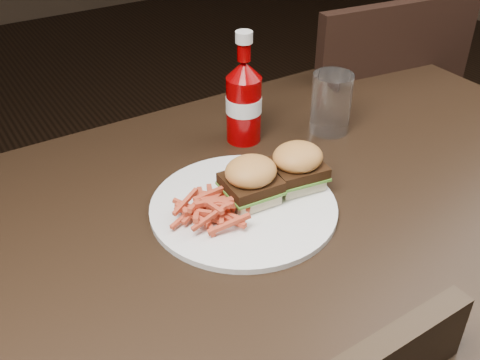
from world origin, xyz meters
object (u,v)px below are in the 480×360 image
tumbler (331,104)px  ketchup_bottle (244,110)px  plate (243,207)px  chair_far (335,145)px  dining_table (301,209)px

tumbler → ketchup_bottle: bearing=160.2°
plate → chair_far: bearing=37.3°
plate → tumbler: tumbler is taller
dining_table → plate: size_ratio=4.13×
plate → tumbler: 0.31m
chair_far → plate: size_ratio=1.54×
dining_table → plate: 0.10m
dining_table → ketchup_bottle: size_ratio=9.36×
dining_table → tumbler: tumbler is taller
dining_table → ketchup_bottle: bearing=83.5°
tumbler → plate: bearing=-155.2°
plate → ketchup_bottle: ketchup_bottle is taller
chair_far → ketchup_bottle: bearing=37.1°
chair_far → tumbler: 0.62m
plate → ketchup_bottle: (0.12, 0.18, 0.06)m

